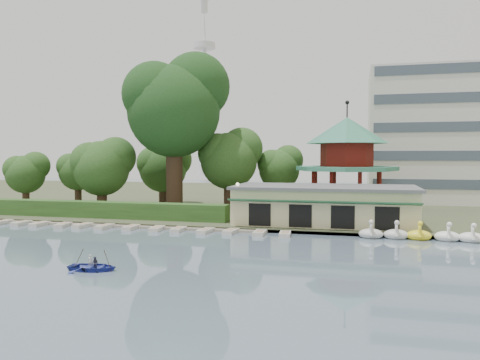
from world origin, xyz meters
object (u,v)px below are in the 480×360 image
(boathouse, at_px, (324,204))
(rowboat_with_passengers, at_px, (93,263))
(big_tree, at_px, (176,103))
(pavilion, at_px, (347,155))
(dock, at_px, (109,225))

(boathouse, distance_m, rowboat_with_passengers, 25.91)
(big_tree, bearing_deg, rowboat_with_passengers, -78.91)
(pavilion, distance_m, big_tree, 22.16)
(boathouse, distance_m, big_tree, 22.98)
(boathouse, height_order, pavilion, pavilion)
(pavilion, relative_size, big_tree, 0.67)
(dock, distance_m, pavilion, 29.14)
(pavilion, height_order, big_tree, big_tree)
(dock, xyz_separation_m, pavilion, (24.00, 14.80, 7.36))
(boathouse, height_order, rowboat_with_passengers, boathouse)
(big_tree, distance_m, rowboat_with_passengers, 31.92)
(boathouse, bearing_deg, rowboat_with_passengers, -120.92)
(boathouse, distance_m, pavilion, 11.43)
(rowboat_with_passengers, bearing_deg, boathouse, 59.08)
(dock, xyz_separation_m, big_tree, (3.16, 10.99, 13.85))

